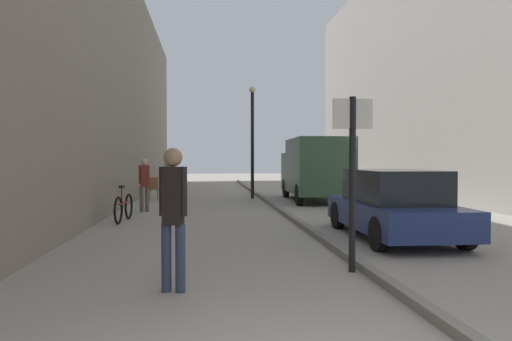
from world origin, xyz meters
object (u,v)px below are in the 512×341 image
pedestrian_main_foreground (168,173)px  delivery_van (315,168)px  cafe_chair_near_window (153,187)px  lamp_post (252,135)px  parked_car (393,204)px  street_sign_post (352,168)px  bicycle_leaning (124,208)px  cafe_chair_by_doorway (176,185)px  pedestrian_far_crossing (144,181)px  pedestrian_mid_block (173,209)px

pedestrian_main_foreground → delivery_van: delivery_van is taller
pedestrian_main_foreground → cafe_chair_near_window: pedestrian_main_foreground is taller
delivery_van → lamp_post: (-2.39, 1.35, 1.40)m
parked_car → street_sign_post: bearing=-121.4°
pedestrian_main_foreground → parked_car: pedestrian_main_foreground is taller
bicycle_leaning → cafe_chair_near_window: size_ratio=1.88×
delivery_van → street_sign_post: (-2.20, -11.70, 0.22)m
lamp_post → parked_car: bearing=-78.8°
delivery_van → street_sign_post: bearing=-98.5°
pedestrian_main_foreground → cafe_chair_near_window: 5.57m
cafe_chair_by_doorway → parked_car: bearing=-1.8°
lamp_post → cafe_chair_by_doorway: 4.03m
delivery_van → pedestrian_far_crossing: bearing=-150.7°
delivery_van → pedestrian_main_foreground: bearing=136.8°
parked_car → lamp_post: size_ratio=0.89×
pedestrian_far_crossing → delivery_van: size_ratio=0.32×
cafe_chair_near_window → cafe_chair_by_doorway: bearing=-139.7°
pedestrian_far_crossing → parked_car: size_ratio=0.40×
street_sign_post → delivery_van: bearing=-101.2°
pedestrian_far_crossing → cafe_chair_by_doorway: size_ratio=1.81×
delivery_van → lamp_post: 3.08m
cafe_chair_by_doorway → delivery_van: bearing=41.4°
bicycle_leaning → cafe_chair_by_doorway: 7.85m
street_sign_post → bicycle_leaning: (-4.36, 6.10, -1.16)m
parked_car → cafe_chair_by_doorway: bearing=116.5°
pedestrian_mid_block → street_sign_post: 2.73m
street_sign_post → lamp_post: 13.10m
bicycle_leaning → cafe_chair_by_doorway: bearing=88.7°
pedestrian_main_foreground → cafe_chair_by_doorway: pedestrian_main_foreground is taller
pedestrian_far_crossing → cafe_chair_near_window: (-0.17, 4.12, -0.44)m
parked_car → cafe_chair_near_window: bearing=123.1°
pedestrian_main_foreground → delivery_van: 9.05m
delivery_van → cafe_chair_by_doorway: bearing=161.0°
bicycle_leaning → cafe_chair_near_window: bicycle_leaning is taller
lamp_post → cafe_chair_near_window: 4.66m
lamp_post → bicycle_leaning: size_ratio=2.69×
pedestrian_far_crossing → lamp_post: lamp_post is taller
pedestrian_main_foreground → bicycle_leaning: (-0.20, -12.03, -0.59)m
delivery_van → parked_car: (-0.39, -8.83, -0.61)m
delivery_van → bicycle_leaning: size_ratio=3.01×
delivery_van → street_sign_post: street_sign_post is taller
bicycle_leaning → parked_car: bearing=-22.5°
pedestrian_far_crossing → cafe_chair_by_doorway: (0.64, 5.44, -0.44)m
pedestrian_mid_block → cafe_chair_near_window: pedestrian_mid_block is taller
delivery_van → bicycle_leaning: (-6.56, -5.60, -0.95)m
pedestrian_main_foreground → pedestrian_mid_block: 18.98m
lamp_post → cafe_chair_by_doorway: lamp_post is taller
parked_car → lamp_post: 10.57m
pedestrian_mid_block → parked_car: pedestrian_mid_block is taller
lamp_post → cafe_chair_near_window: (-4.10, -0.46, -2.18)m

